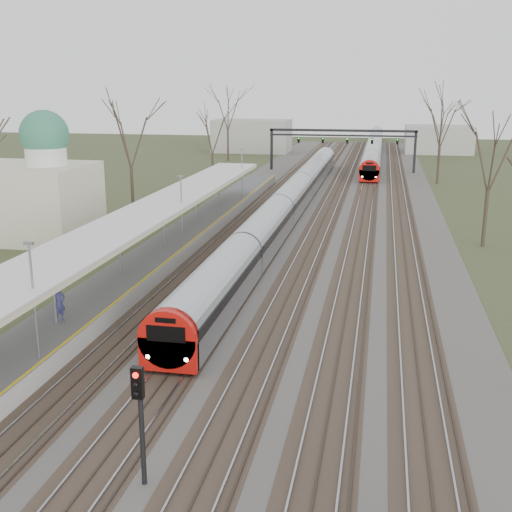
{
  "coord_description": "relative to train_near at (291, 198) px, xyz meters",
  "views": [
    {
      "loc": [
        6.02,
        -8.67,
        12.09
      ],
      "look_at": [
        -1.27,
        28.54,
        2.0
      ],
      "focal_mm": 45.0,
      "sensor_mm": 36.0,
      "label": 1
    }
  ],
  "objects": [
    {
      "name": "dome_building",
      "position": [
        -19.21,
        -14.59,
        2.24
      ],
      "size": [
        10.0,
        8.0,
        10.3
      ],
      "color": "beige",
      "rests_on": "ground"
    },
    {
      "name": "canopy",
      "position": [
        -6.55,
        -19.6,
        2.45
      ],
      "size": [
        4.1,
        50.0,
        3.11
      ],
      "color": "slate",
      "rests_on": "platform"
    },
    {
      "name": "passenger",
      "position": [
        -6.45,
        -34.34,
        0.43
      ],
      "size": [
        0.68,
        0.79,
        1.83
      ],
      "primitive_type": "imported",
      "rotation": [
        0.0,
        0.0,
        1.14
      ],
      "color": "navy",
      "rests_on": "platform"
    },
    {
      "name": "train_far",
      "position": [
        7.0,
        58.19,
        0.0
      ],
      "size": [
        2.62,
        75.21,
        3.05
      ],
      "color": "#9EA0A7",
      "rests_on": "ground"
    },
    {
      "name": "tree_east_far",
      "position": [
        16.5,
        -10.59,
        5.81
      ],
      "size": [
        5.0,
        5.0,
        10.3
      ],
      "color": "#2D231C",
      "rests_on": "ground"
    },
    {
      "name": "platform",
      "position": [
        -6.55,
        -15.09,
        -0.98
      ],
      "size": [
        3.5,
        69.0,
        1.0
      ],
      "primitive_type": "cube",
      "color": "#9E9B93",
      "rests_on": "ground"
    },
    {
      "name": "track_bed",
      "position": [
        2.76,
        2.41,
        -1.42
      ],
      "size": [
        24.0,
        160.0,
        0.22
      ],
      "color": "#474442",
      "rests_on": "ground"
    },
    {
      "name": "signal_gantry",
      "position": [
        2.79,
        32.4,
        3.43
      ],
      "size": [
        21.0,
        0.59,
        6.08
      ],
      "color": "black",
      "rests_on": "ground"
    },
    {
      "name": "train_near",
      "position": [
        0.0,
        0.0,
        0.0
      ],
      "size": [
        2.62,
        75.21,
        3.05
      ],
      "color": "#9EA0A7",
      "rests_on": "ground"
    },
    {
      "name": "signal_post",
      "position": [
        1.75,
        -44.86,
        1.25
      ],
      "size": [
        0.35,
        0.45,
        4.1
      ],
      "color": "black",
      "rests_on": "ground"
    },
    {
      "name": "tree_west_far",
      "position": [
        -14.5,
        -4.59,
        6.54
      ],
      "size": [
        5.5,
        5.5,
        11.33
      ],
      "color": "#2D231C",
      "rests_on": "ground"
    }
  ]
}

